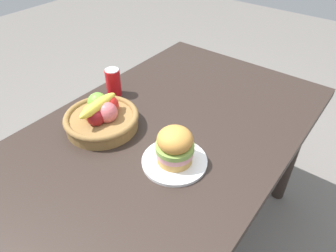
% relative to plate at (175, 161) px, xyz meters
% --- Properties ---
extents(ground_plane, '(8.00, 8.00, 0.00)m').
position_rel_plate_xyz_m(ground_plane, '(0.14, 0.14, -0.76)').
color(ground_plane, slate).
extents(dining_table, '(1.40, 0.90, 0.75)m').
position_rel_plate_xyz_m(dining_table, '(0.14, 0.14, -0.11)').
color(dining_table, '#2D231E').
rests_on(dining_table, ground_plane).
extents(plate, '(0.23, 0.23, 0.01)m').
position_rel_plate_xyz_m(plate, '(0.00, 0.00, 0.00)').
color(plate, white).
rests_on(plate, dining_table).
extents(sandwich, '(0.13, 0.13, 0.13)m').
position_rel_plate_xyz_m(sandwich, '(0.00, 0.00, 0.07)').
color(sandwich, tan).
rests_on(sandwich, plate).
extents(soda_can, '(0.07, 0.07, 0.13)m').
position_rel_plate_xyz_m(soda_can, '(0.18, 0.48, 0.06)').
color(soda_can, red).
rests_on(soda_can, dining_table).
extents(fruit_basket, '(0.29, 0.29, 0.14)m').
position_rel_plate_xyz_m(fruit_basket, '(-0.01, 0.34, 0.04)').
color(fruit_basket, olive).
rests_on(fruit_basket, dining_table).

